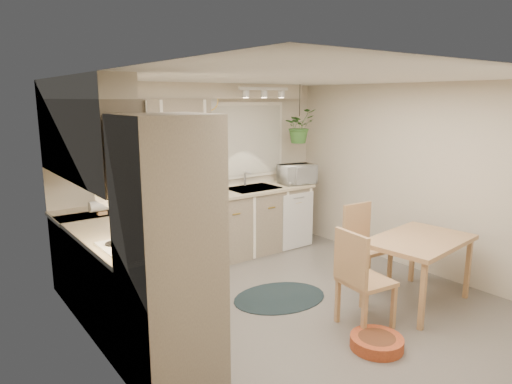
% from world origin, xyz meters
% --- Properties ---
extents(floor, '(4.20, 4.20, 0.00)m').
position_xyz_m(floor, '(0.00, 0.00, 0.00)').
color(floor, '#68635C').
rests_on(floor, ground).
extents(ceiling, '(4.20, 4.20, 0.00)m').
position_xyz_m(ceiling, '(0.00, 0.00, 2.40)').
color(ceiling, silver).
rests_on(ceiling, wall_back).
extents(wall_back, '(4.00, 0.04, 2.40)m').
position_xyz_m(wall_back, '(0.00, 2.10, 1.20)').
color(wall_back, beige).
rests_on(wall_back, floor).
extents(wall_left, '(0.04, 4.20, 2.40)m').
position_xyz_m(wall_left, '(-2.00, 0.00, 1.20)').
color(wall_left, beige).
rests_on(wall_left, floor).
extents(wall_right, '(0.04, 4.20, 2.40)m').
position_xyz_m(wall_right, '(2.00, 0.00, 1.20)').
color(wall_right, beige).
rests_on(wall_right, floor).
extents(base_cab_left, '(0.60, 1.85, 0.90)m').
position_xyz_m(base_cab_left, '(-1.70, 0.88, 0.45)').
color(base_cab_left, gray).
rests_on(base_cab_left, floor).
extents(base_cab_back, '(3.60, 0.60, 0.90)m').
position_xyz_m(base_cab_back, '(-0.20, 1.80, 0.45)').
color(base_cab_back, gray).
rests_on(base_cab_back, floor).
extents(counter_left, '(0.64, 1.89, 0.04)m').
position_xyz_m(counter_left, '(-1.69, 0.88, 0.92)').
color(counter_left, beige).
rests_on(counter_left, base_cab_left).
extents(counter_back, '(3.64, 0.64, 0.04)m').
position_xyz_m(counter_back, '(-0.20, 1.79, 0.92)').
color(counter_back, beige).
rests_on(counter_back, base_cab_back).
extents(oven_stack, '(0.65, 0.65, 2.10)m').
position_xyz_m(oven_stack, '(-1.68, -0.38, 1.05)').
color(oven_stack, gray).
rests_on(oven_stack, floor).
extents(wall_oven_face, '(0.02, 0.56, 0.58)m').
position_xyz_m(wall_oven_face, '(-1.35, -0.38, 1.05)').
color(wall_oven_face, silver).
rests_on(wall_oven_face, oven_stack).
extents(upper_cab_left, '(0.35, 2.00, 0.75)m').
position_xyz_m(upper_cab_left, '(-1.82, 1.00, 1.83)').
color(upper_cab_left, gray).
rests_on(upper_cab_left, wall_left).
extents(upper_cab_back, '(2.00, 0.35, 0.75)m').
position_xyz_m(upper_cab_back, '(-1.00, 1.93, 1.83)').
color(upper_cab_back, gray).
rests_on(upper_cab_back, wall_back).
extents(soffit_left, '(0.30, 2.00, 0.20)m').
position_xyz_m(soffit_left, '(-1.85, 1.00, 2.30)').
color(soffit_left, beige).
rests_on(soffit_left, wall_left).
extents(soffit_back, '(3.60, 0.30, 0.20)m').
position_xyz_m(soffit_back, '(-0.20, 1.95, 2.30)').
color(soffit_back, beige).
rests_on(soffit_back, wall_back).
extents(cooktop, '(0.52, 0.58, 0.02)m').
position_xyz_m(cooktop, '(-1.68, 0.30, 0.94)').
color(cooktop, silver).
rests_on(cooktop, counter_left).
extents(range_hood, '(0.40, 0.60, 0.14)m').
position_xyz_m(range_hood, '(-1.70, 0.30, 1.40)').
color(range_hood, silver).
rests_on(range_hood, upper_cab_left).
extents(window_blinds, '(1.40, 0.02, 1.00)m').
position_xyz_m(window_blinds, '(0.70, 2.07, 1.60)').
color(window_blinds, silver).
rests_on(window_blinds, wall_back).
extents(window_frame, '(1.50, 0.02, 1.10)m').
position_xyz_m(window_frame, '(0.70, 2.08, 1.60)').
color(window_frame, white).
rests_on(window_frame, wall_back).
extents(sink, '(0.70, 0.48, 0.10)m').
position_xyz_m(sink, '(0.70, 1.80, 0.90)').
color(sink, '#A3A5AA').
rests_on(sink, counter_back).
extents(dishwasher_front, '(0.58, 0.02, 0.83)m').
position_xyz_m(dishwasher_front, '(1.30, 1.49, 0.42)').
color(dishwasher_front, silver).
rests_on(dishwasher_front, base_cab_back).
extents(track_light_bar, '(0.80, 0.04, 0.04)m').
position_xyz_m(track_light_bar, '(0.70, 1.55, 2.33)').
color(track_light_bar, silver).
rests_on(track_light_bar, ceiling).
extents(wall_clock, '(0.30, 0.03, 0.30)m').
position_xyz_m(wall_clock, '(0.15, 2.07, 2.18)').
color(wall_clock, '#E8BC51').
rests_on(wall_clock, wall_back).
extents(dining_table, '(1.26, 0.91, 0.74)m').
position_xyz_m(dining_table, '(1.10, -0.66, 0.37)').
color(dining_table, '#AB7955').
rests_on(dining_table, floor).
extents(chair_left, '(0.51, 0.51, 0.99)m').
position_xyz_m(chair_left, '(0.25, -0.67, 0.49)').
color(chair_left, '#AB7955').
rests_on(chair_left, floor).
extents(chair_back, '(0.48, 0.48, 0.96)m').
position_xyz_m(chair_back, '(1.07, -0.01, 0.48)').
color(chair_back, '#AB7955').
rests_on(chair_back, floor).
extents(braided_rug, '(1.20, 0.98, 0.01)m').
position_xyz_m(braided_rug, '(-0.02, 0.31, 0.01)').
color(braided_rug, black).
rests_on(braided_rug, floor).
extents(pet_bed, '(0.53, 0.53, 0.11)m').
position_xyz_m(pet_bed, '(0.01, -1.02, 0.05)').
color(pet_bed, '#BC4E25').
rests_on(pet_bed, floor).
extents(microwave, '(0.56, 0.37, 0.35)m').
position_xyz_m(microwave, '(1.45, 1.70, 1.12)').
color(microwave, silver).
rests_on(microwave, counter_back).
extents(soap_bottle, '(0.11, 0.21, 0.09)m').
position_xyz_m(soap_bottle, '(0.19, 1.95, 0.99)').
color(soap_bottle, silver).
rests_on(soap_bottle, counter_back).
extents(hanging_plant, '(0.46, 0.51, 0.39)m').
position_xyz_m(hanging_plant, '(1.48, 1.70, 1.75)').
color(hanging_plant, '#376B2B').
rests_on(hanging_plant, ceiling).
extents(coffee_maker, '(0.24, 0.27, 0.36)m').
position_xyz_m(coffee_maker, '(-1.06, 1.80, 1.12)').
color(coffee_maker, black).
rests_on(coffee_maker, counter_back).
extents(toaster, '(0.30, 0.21, 0.17)m').
position_xyz_m(toaster, '(-0.66, 1.82, 1.02)').
color(toaster, '#A3A5AA').
rests_on(toaster, counter_back).
extents(knife_block, '(0.11, 0.11, 0.24)m').
position_xyz_m(knife_block, '(-0.54, 1.85, 1.06)').
color(knife_block, '#AB7955').
rests_on(knife_block, counter_back).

